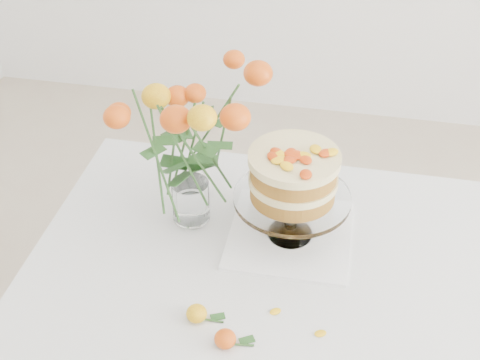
% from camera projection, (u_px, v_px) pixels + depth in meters
% --- Properties ---
extents(table, '(1.43, 0.93, 0.76)m').
position_uv_depth(table, '(333.00, 312.00, 1.53)').
color(table, tan).
rests_on(table, ground).
extents(napkin, '(0.29, 0.29, 0.01)m').
position_uv_depth(napkin, '(290.00, 236.00, 1.60)').
color(napkin, white).
rests_on(napkin, table).
extents(cake_stand, '(0.27, 0.27, 0.24)m').
position_uv_depth(cake_stand, '(293.00, 180.00, 1.50)').
color(cake_stand, white).
rests_on(cake_stand, napkin).
extents(rose_vase, '(0.37, 0.37, 0.46)m').
position_uv_depth(rose_vase, '(187.00, 129.00, 1.49)').
color(rose_vase, white).
rests_on(rose_vase, table).
extents(loose_rose_near, '(0.08, 0.04, 0.04)m').
position_uv_depth(loose_rose_near, '(197.00, 314.00, 1.39)').
color(loose_rose_near, yellow).
rests_on(loose_rose_near, table).
extents(loose_rose_far, '(0.08, 0.04, 0.04)m').
position_uv_depth(loose_rose_far, '(225.00, 339.00, 1.34)').
color(loose_rose_far, '#E0560A').
rests_on(loose_rose_far, table).
extents(stray_petal_a, '(0.03, 0.02, 0.00)m').
position_uv_depth(stray_petal_a, '(275.00, 312.00, 1.42)').
color(stray_petal_a, yellow).
rests_on(stray_petal_a, table).
extents(stray_petal_b, '(0.03, 0.02, 0.00)m').
position_uv_depth(stray_petal_b, '(320.00, 334.00, 1.37)').
color(stray_petal_b, yellow).
rests_on(stray_petal_b, table).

